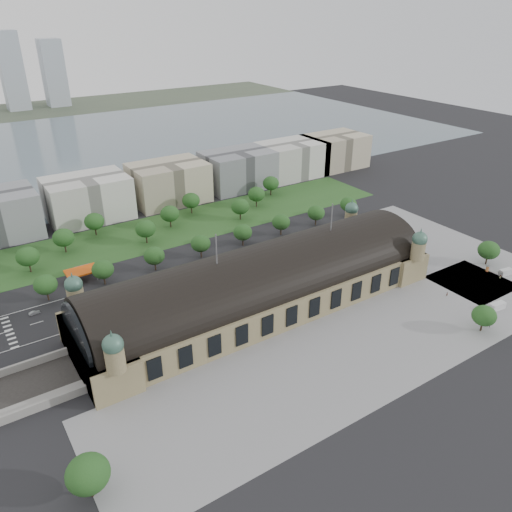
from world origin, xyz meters
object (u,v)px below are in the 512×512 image
traffic_car_3 (151,277)px  bus_west (204,277)px  traffic_car_6 (337,233)px  traffic_car_1 (34,313)px  parked_car_3 (125,313)px  parked_car_4 (129,311)px  van_east (505,272)px  parked_car_5 (126,317)px  bus_mid (226,271)px  advertising_column (487,269)px  pedestrian_5 (500,277)px  parked_car_2 (101,320)px  van_south (497,307)px  traffic_car_4 (253,264)px  traffic_car_5 (311,239)px  parked_car_0 (79,328)px  bus_east (246,266)px  petrol_station (83,271)px  pedestrian_1 (447,294)px  parked_car_6 (191,297)px  parked_car_1 (97,324)px  pedestrian_4 (490,326)px  traffic_car_2 (116,300)px

traffic_car_3 → bus_west: 24.41m
traffic_car_6 → traffic_car_1: bearing=-98.4°
parked_car_3 → parked_car_4: bearing=51.8°
parked_car_4 → van_east: bearing=28.6°
parked_car_5 → bus_mid: size_ratio=0.39×
advertising_column → pedestrian_5: bearing=-97.9°
parked_car_2 → van_south: (137.01, -79.42, 0.63)m
traffic_car_4 → traffic_car_5: bearing=96.1°
pedestrian_5 → traffic_car_4: bearing=-151.0°
bus_mid → parked_car_0: bearing=97.7°
bus_east → parked_car_0: bearing=98.5°
traffic_car_6 → van_south: size_ratio=0.78×
parked_car_2 → parked_car_4: bearing=60.4°
petrol_station → bus_mid: bearing=-32.1°
parked_car_0 → parked_car_5: bearing=58.7°
bus_west → van_east: (117.29, -71.19, -0.14)m
traffic_car_1 → pedestrian_1: bearing=-121.1°
traffic_car_3 → parked_car_2: bearing=126.9°
van_south → parked_car_3: bearing=154.7°
traffic_car_6 → parked_car_0: 141.24m
van_south → advertising_column: size_ratio=2.41×
parked_car_4 → pedestrian_5: 163.76m
bus_mid → traffic_car_3: bearing=65.4°
petrol_station → traffic_car_3: petrol_station is taller
traffic_car_6 → parked_car_5: 124.02m
traffic_car_4 → parked_car_6: 39.54m
van_east → advertising_column: bearing=129.5°
parked_car_0 → van_east: van_east is taller
parked_car_4 → pedestrian_1: 132.72m
parked_car_3 → pedestrian_1: size_ratio=2.22×
parked_car_2 → traffic_car_6: bearing=65.4°
traffic_car_3 → parked_car_5: bearing=141.3°
parked_car_3 → pedestrian_5: bearing=28.7°
bus_east → van_east: 118.66m
parked_car_2 → bus_east: (70.63, 5.60, 0.96)m
traffic_car_4 → parked_car_1: (-77.31, -8.70, 0.02)m
parked_car_5 → advertising_column: advertising_column is taller
bus_west → pedestrian_4: 118.54m
traffic_car_5 → parked_car_2: (-115.88, -13.79, 0.09)m
van_east → traffic_car_1: bearing=164.4°
traffic_car_4 → traffic_car_1: bearing=-101.4°
bus_east → traffic_car_2: bearing=89.3°
traffic_car_1 → pedestrian_4: bearing=-128.7°
van_south → advertising_column: 33.64m
parked_car_1 → bus_mid: size_ratio=0.41×
petrol_station → parked_car_5: bearing=-84.5°
traffic_car_1 → bus_east: bus_east is taller
traffic_car_6 → parked_car_0: (-140.77, -11.54, -0.08)m
petrol_station → van_east: size_ratio=2.07×
petrol_station → bus_west: size_ratio=1.32×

